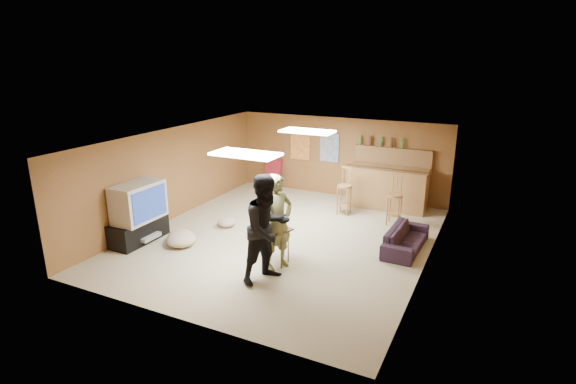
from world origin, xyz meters
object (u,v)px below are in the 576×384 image
at_px(bar_counter, 387,188).
at_px(sofa, 406,239).
at_px(tv_body, 138,202).
at_px(person_olive, 278,222).
at_px(person_black, 267,229).
at_px(tray_table, 275,246).

xyz_separation_m(bar_counter, sofa, (1.01, -2.38, -0.32)).
bearing_deg(tv_body, person_olive, 3.88).
bearing_deg(person_black, tray_table, 39.36).
height_order(tv_body, tray_table, tv_body).
bearing_deg(sofa, person_black, 142.99).
distance_m(tv_body, bar_counter, 6.09).
distance_m(tv_body, tray_table, 3.11).
relative_size(tv_body, person_olive, 0.61).
xyz_separation_m(bar_counter, tray_table, (-1.10, -4.11, -0.19)).
bearing_deg(person_olive, bar_counter, 10.55).
distance_m(person_olive, tray_table, 0.57).
bearing_deg(tray_table, person_black, -74.24).
height_order(person_olive, person_black, person_black).
distance_m(person_olive, sofa, 2.81).
bearing_deg(person_olive, person_black, -148.93).
xyz_separation_m(tv_body, bar_counter, (4.15, 4.45, -0.35)).
relative_size(tv_body, person_black, 0.57).
height_order(person_black, sofa, person_black).
height_order(bar_counter, sofa, bar_counter).
relative_size(bar_counter, sofa, 1.25).
xyz_separation_m(sofa, tray_table, (-2.11, -1.73, 0.13)).
relative_size(tv_body, tray_table, 1.52).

